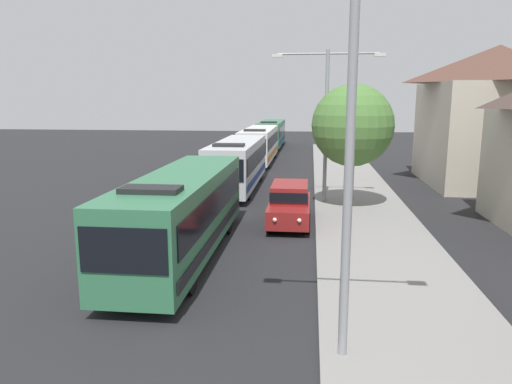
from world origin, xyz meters
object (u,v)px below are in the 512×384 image
object	(u,v)px
streetlamp_mid	(326,110)
bus_second_in_line	(238,163)
bus_middle	(259,144)
roadside_tree	(353,126)
bus_fourth_in_line	(271,133)
white_suv	(290,202)
streetlamp_near	(350,132)
bus_lead	(183,211)

from	to	relation	value
streetlamp_mid	bus_second_in_line	bearing A→B (deg)	143.99
bus_middle	roadside_tree	size ratio (longest dim) A/B	1.89
bus_fourth_in_line	white_suv	world-z (taller)	bus_fourth_in_line
bus_fourth_in_line	streetlamp_mid	bearing A→B (deg)	-79.93
bus_second_in_line	streetlamp_near	bearing A→B (deg)	-75.00
bus_fourth_in_line	bus_middle	bearing A→B (deg)	-90.00
bus_middle	streetlamp_near	bearing A→B (deg)	-80.77
white_suv	streetlamp_mid	size ratio (longest dim) A/B	0.59
white_suv	streetlamp_near	distance (m)	12.47
streetlamp_mid	streetlamp_near	bearing A→B (deg)	-90.00
bus_lead	bus_middle	distance (m)	26.49
bus_fourth_in_line	streetlamp_near	xyz separation A→B (m)	(5.40, -46.62, 3.39)
bus_fourth_in_line	roadside_tree	bearing A→B (deg)	-77.96
bus_fourth_in_line	streetlamp_mid	distance (m)	31.06
streetlamp_mid	white_suv	bearing A→B (deg)	-110.52
bus_lead	bus_second_in_line	size ratio (longest dim) A/B	1.04
bus_middle	streetlamp_near	world-z (taller)	streetlamp_near
bus_fourth_in_line	streetlamp_near	distance (m)	47.05
white_suv	streetlamp_near	xyz separation A→B (m)	(1.70, -11.67, 4.05)
streetlamp_near	white_suv	bearing A→B (deg)	98.29
streetlamp_mid	bus_lead	bearing A→B (deg)	-119.59
streetlamp_near	roadside_tree	distance (m)	15.21
white_suv	roadside_tree	bearing A→B (deg)	48.96
bus_middle	streetlamp_near	size ratio (longest dim) A/B	1.47
bus_lead	streetlamp_near	distance (m)	9.26
white_suv	streetlamp_mid	xyz separation A→B (m)	(1.70, 4.54, 4.07)
bus_lead	roadside_tree	xyz separation A→B (m)	(6.71, 8.43, 2.67)
bus_middle	streetlamp_near	distance (m)	33.81
white_suv	streetlamp_near	bearing A→B (deg)	-81.71
bus_lead	roadside_tree	world-z (taller)	roadside_tree
bus_fourth_in_line	bus_second_in_line	bearing A→B (deg)	-90.00
bus_middle	white_suv	xyz separation A→B (m)	(3.70, -21.53, -0.66)
bus_second_in_line	bus_middle	distance (m)	13.06
bus_second_in_line	white_suv	size ratio (longest dim) A/B	2.29
bus_lead	bus_second_in_line	bearing A→B (deg)	90.00
bus_lead	roadside_tree	size ratio (longest dim) A/B	1.80
bus_lead	bus_middle	bearing A→B (deg)	90.00
bus_lead	bus_second_in_line	world-z (taller)	same
bus_fourth_in_line	streetlamp_mid	world-z (taller)	streetlamp_mid
bus_second_in_line	bus_middle	xyz separation A→B (m)	(0.00, 13.06, 0.00)
bus_second_in_line	streetlamp_mid	xyz separation A→B (m)	(5.40, -3.92, 3.41)
bus_middle	roadside_tree	distance (m)	19.46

